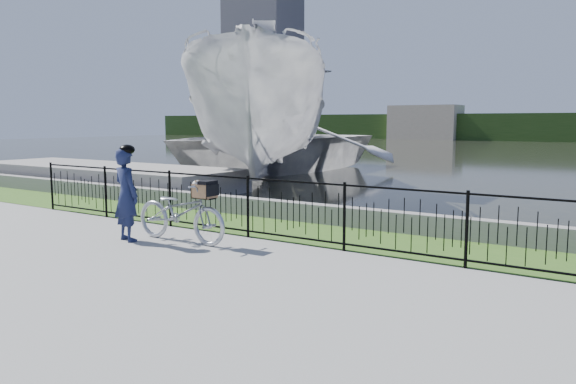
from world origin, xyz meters
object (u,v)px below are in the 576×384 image
Objects in this scene: cyclist at (126,194)px; boat_far at (269,144)px; boat_near at (263,116)px; dock at (104,176)px; bicycle_rig at (181,212)px.

boat_far is (-6.21, 13.12, 0.33)m from cyclist.
boat_near is at bearing 110.31° from cyclist.
cyclist is at bearing -69.69° from boat_near.
boat_far is (1.16, 7.79, 0.83)m from dock.
bicycle_rig is at bearing -60.76° from boat_far.
bicycle_rig is 14.50m from boat_far.
dock is 5.63m from boat_near.
bicycle_rig is 9.13m from boat_near.
dock is 0.82× the size of boat_far.
dock is 5.78× the size of cyclist.
cyclist is (7.37, -5.33, 0.51)m from dock.
bicycle_rig is at bearing -63.40° from boat_near.
dock is 4.92× the size of bicycle_rig.
cyclist is 0.14× the size of boat_far.
dock is at bearing 149.53° from bicycle_rig.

